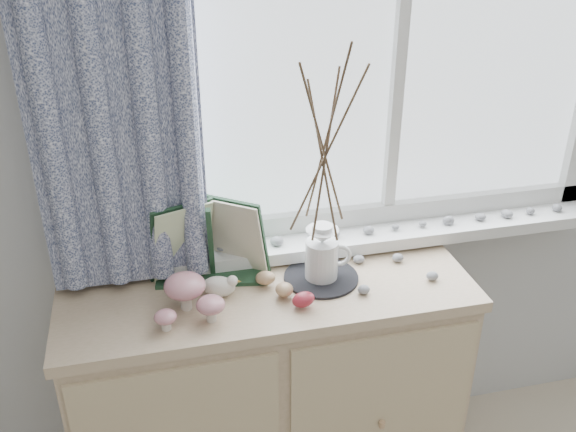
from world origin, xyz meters
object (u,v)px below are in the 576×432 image
Objects in this scene: botanical_book at (211,245)px; twig_pitcher at (325,147)px; sideboard at (270,397)px; toadstool_cluster at (189,294)px.

twig_pitcher is (0.31, -0.05, 0.29)m from botanical_book.
sideboard is 1.65× the size of twig_pitcher.
sideboard is at bearing 17.94° from toadstool_cluster.
botanical_book reaches higher than toadstool_cluster.
botanical_book is (-0.15, 0.05, 0.56)m from sideboard.
toadstool_cluster is (-0.08, -0.13, -0.07)m from botanical_book.
botanical_book is 0.43m from twig_pitcher.
sideboard is at bearing -10.56° from botanical_book.
botanical_book is at bearing -177.69° from twig_pitcher.
sideboard is 0.54m from toadstool_cluster.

